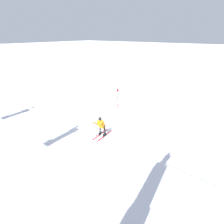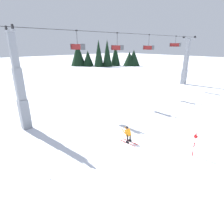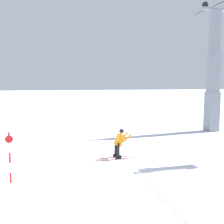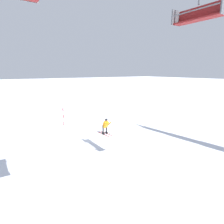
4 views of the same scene
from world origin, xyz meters
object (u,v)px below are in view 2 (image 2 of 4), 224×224
Objects in this scene: lift_tower_near at (20,91)px; chairlift_seat_middle at (148,47)px; chairlift_seat_second at (117,47)px; chairlift_seat_fourth at (175,45)px; chairlift_seat_nearest at (77,47)px; lift_tower_far at (185,65)px; trail_marker_pole at (194,144)px; skier_carving_main at (128,133)px.

lift_tower_near reaches higher than chairlift_seat_middle.
chairlift_seat_fourth is (14.98, -0.00, 0.30)m from chairlift_seat_second.
chairlift_seat_nearest is at bearing -180.00° from chairlift_seat_second.
chairlift_seat_nearest is 0.95× the size of chairlift_seat_middle.
chairlift_seat_fourth is (-5.25, -0.00, 4.05)m from lift_tower_far.
chairlift_seat_nearest is at bearing 94.29° from trail_marker_pole.
chairlift_seat_second is at bearing 180.00° from chairlift_seat_middle.
lift_tower_near is at bearing 121.54° from skier_carving_main.
skier_carving_main is at bearing -58.46° from lift_tower_near.
skier_carving_main is 0.77× the size of chairlift_seat_middle.
lift_tower_near is 4.40× the size of chairlift_seat_second.
lift_tower_far is 4.40× the size of chairlift_seat_second.
chairlift_seat_middle is 1.19× the size of trail_marker_pole.
chairlift_seat_second is at bearing 0.00° from lift_tower_near.
chairlift_seat_nearest is 0.98× the size of chairlift_seat_second.
lift_tower_far is 26.70m from chairlift_seat_nearest.
trail_marker_pole is at bearing -151.36° from lift_tower_far.
chairlift_seat_second reaches higher than skier_carving_main.
trail_marker_pole is (-20.13, -13.86, -6.99)m from chairlift_seat_fourth.
lift_tower_near is at bearing -180.00° from lift_tower_far.
trail_marker_pole is (-12.05, -13.86, -6.63)m from chairlift_seat_middle.
chairlift_seat_middle is at bearing -0.00° from chairlift_seat_second.
skier_carving_main is 11.47m from chairlift_seat_nearest.
chairlift_seat_nearest is (-26.42, 0.00, 3.88)m from lift_tower_far.
skier_carving_main is 0.79× the size of chairlift_seat_second.
skier_carving_main is 18.15m from chairlift_seat_middle.
chairlift_seat_second and chairlift_seat_middle have the same top height.
chairlift_seat_fourth is at bearing -0.00° from chairlift_seat_second.
lift_tower_far is 6.63m from chairlift_seat_fourth.
chairlift_seat_fourth is at bearing 34.54° from trail_marker_pole.
lift_tower_near is 4.48× the size of chairlift_seat_nearest.
chairlift_seat_nearest is at bearing 0.00° from lift_tower_near.
lift_tower_far is at bearing 0.00° from chairlift_seat_middle.
chairlift_seat_fourth is at bearing -0.00° from chairlift_seat_nearest.
chairlift_seat_nearest is at bearing 82.97° from skier_carving_main.
lift_tower_near and lift_tower_far have the same top height.
skier_carving_main is 0.18× the size of lift_tower_near.
chairlift_seat_second is (6.19, 0.00, -0.13)m from chairlift_seat_nearest.
chairlift_seat_fourth is 25.42m from trail_marker_pole.
trail_marker_pole is (2.15, -4.85, 0.20)m from skier_carving_main.
chairlift_seat_middle and chairlift_seat_fourth have the same top height.
skier_carving_main is at bearing -157.99° from chairlift_seat_fourth.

